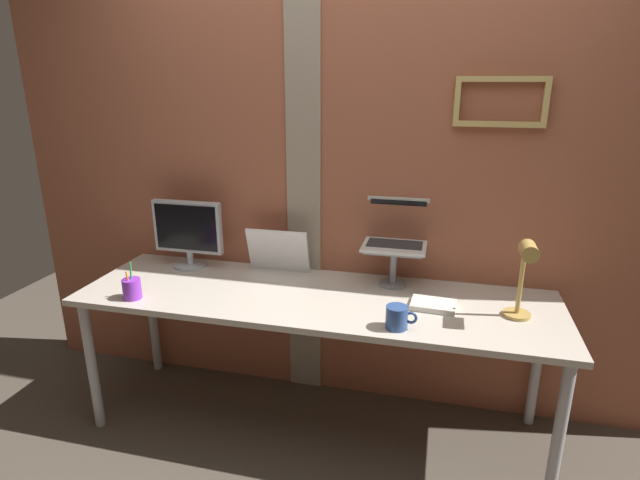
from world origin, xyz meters
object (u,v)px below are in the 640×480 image
Objects in this scene: monitor at (188,231)px; pen_cup at (132,289)px; whiteboard_panel at (278,251)px; coffee_mug at (397,317)px; laptop at (396,232)px; desk_lamp at (524,272)px.

monitor is 0.49m from pen_cup.
whiteboard_panel is 0.85m from coffee_mug.
laptop is 0.63m from whiteboard_panel.
monitor is 0.51m from whiteboard_panel.
whiteboard_panel is at bearing 3.99° from monitor.
laptop reaches higher than pen_cup.
pen_cup is at bearing -97.59° from monitor.
monitor is 1.28m from coffee_mug.
laptop is at bearing 3.61° from monitor.
pen_cup is (-1.18, -0.53, -0.21)m from laptop.
coffee_mug is at bearing 0.00° from pen_cup.
desk_lamp is 2.07× the size of pen_cup.
laptop is (1.12, 0.07, 0.05)m from monitor.
monitor is at bearing -176.39° from laptop.
laptop is at bearing 3.29° from whiteboard_panel.
desk_lamp is at bearing 20.43° from coffee_mug.
whiteboard_panel is at bearing 41.20° from pen_cup.
monitor reaches higher than coffee_mug.
whiteboard_panel is at bearing 165.46° from desk_lamp.
laptop is 0.93× the size of whiteboard_panel.
monitor is 2.96× the size of coffee_mug.
pen_cup is at bearing -155.85° from laptop.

